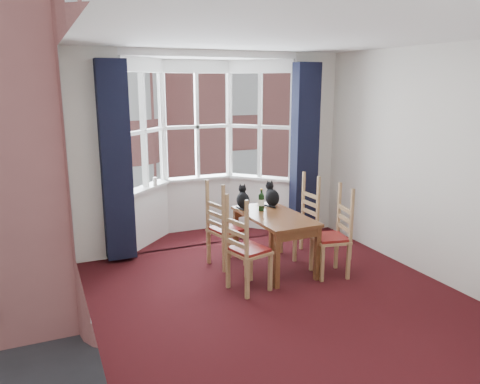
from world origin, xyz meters
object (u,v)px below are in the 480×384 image
cat_left (243,199)px  chair_left_near (243,253)px  dining_table (274,222)px  chair_right_near (337,238)px  chair_left_far (221,232)px  wine_bottle (261,201)px  cat_right (272,196)px  chair_right_far (304,222)px  candle_tall (155,182)px

cat_left → chair_left_near: bearing=-114.0°
dining_table → chair_right_near: size_ratio=1.37×
dining_table → chair_left_far: 0.70m
chair_right_near → wine_bottle: (-0.69, 0.75, 0.37)m
cat_left → cat_right: cat_right is taller
cat_left → chair_left_far: bearing=-158.0°
cat_right → wine_bottle: 0.30m
chair_left_far → wine_bottle: wine_bottle is taller
dining_table → cat_right: 0.51m
cat_left → dining_table: bearing=-63.3°
chair_left_near → wine_bottle: bearing=51.2°
chair_left_near → chair_right_near: 1.28m
chair_left_far → chair_right_near: same height
chair_right_near → cat_left: bearing=131.1°
chair_left_far → cat_right: (0.79, 0.10, 0.38)m
chair_left_far → cat_right: cat_right is taller
chair_left_near → cat_left: cat_left is taller
chair_right_far → chair_left_far: bearing=177.9°
cat_left → wine_bottle: (0.16, -0.22, 0.01)m
cat_left → wine_bottle: 0.28m
dining_table → chair_right_near: bearing=-39.5°
chair_right_far → dining_table: bearing=-156.4°
wine_bottle → cat_left: bearing=126.2°
dining_table → chair_right_near: 0.81m
chair_left_near → chair_right_near: bearing=-0.5°
chair_left_far → cat_left: size_ratio=2.83×
dining_table → chair_left_far: size_ratio=1.37×
chair_right_far → cat_left: bearing=167.0°
dining_table → candle_tall: 1.99m
chair_right_far → chair_left_near: bearing=-149.1°
wine_bottle → candle_tall: 1.73m
dining_table → chair_left_near: chair_left_near is taller
wine_bottle → cat_right: bearing=35.0°
chair_left_near → cat_left: 1.12m
chair_right_far → cat_right: bearing=161.7°
chair_left_far → dining_table: bearing=-27.2°
chair_right_far → chair_right_near: bearing=-89.8°
chair_right_near → chair_right_far: (-0.00, 0.78, 0.00)m
chair_left_near → chair_right_far: bearing=30.9°
chair_right_near → candle_tall: candle_tall is taller
cat_left → candle_tall: cat_left is taller
chair_left_far → candle_tall: candle_tall is taller
candle_tall → cat_left: bearing=-50.5°
chair_right_far → candle_tall: (-1.77, 1.31, 0.46)m
chair_right_far → wine_bottle: (-0.68, -0.03, 0.37)m
chair_left_near → candle_tall: (-0.49, 2.08, 0.46)m
cat_left → cat_right: (0.41, -0.05, 0.01)m
chair_left_near → chair_right_far: 1.49m
wine_bottle → dining_table: bearing=-73.8°
dining_table → cat_right: size_ratio=3.63×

